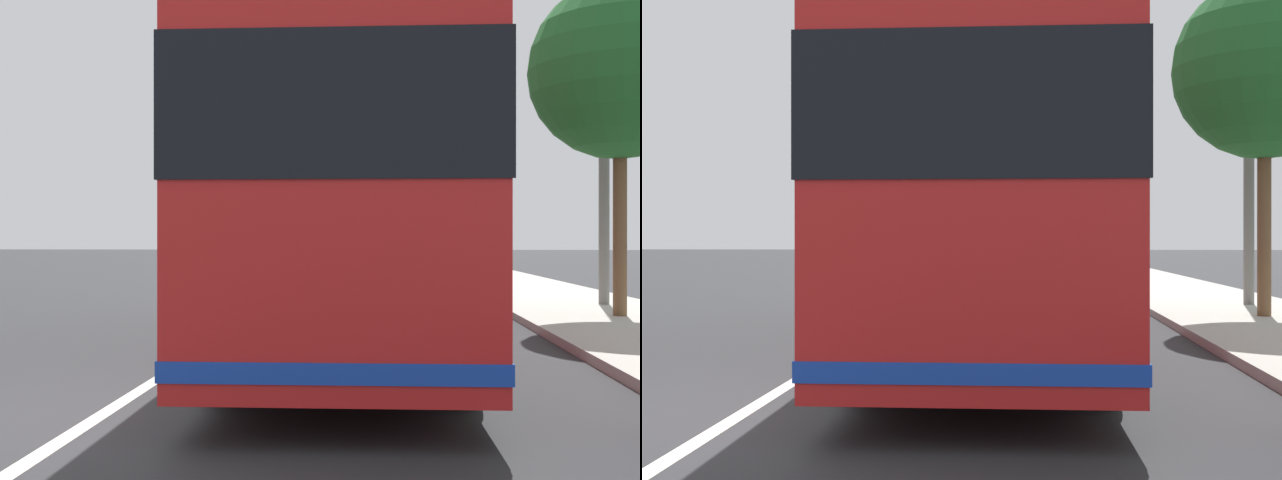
{
  "view_description": "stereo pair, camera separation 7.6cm",
  "coord_description": "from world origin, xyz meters",
  "views": [
    {
      "loc": [
        -6.94,
        -2.45,
        1.57
      ],
      "look_at": [
        3.79,
        -1.68,
        1.56
      ],
      "focal_mm": 44.16,
      "sensor_mm": 36.0,
      "label": 1
    },
    {
      "loc": [
        -6.94,
        -2.53,
        1.57
      ],
      "look_at": [
        3.79,
        -1.68,
        1.56
      ],
      "focal_mm": 44.16,
      "sensor_mm": 36.0,
      "label": 2
    }
  ],
  "objects": [
    {
      "name": "ground_plane",
      "position": [
        0.0,
        0.0,
        0.0
      ],
      "size": [
        220.0,
        220.0,
        0.0
      ],
      "primitive_type": "plane",
      "color": "#2D2D30"
    },
    {
      "name": "sidewalk_curb",
      "position": [
        10.0,
        -6.92,
        0.07
      ],
      "size": [
        110.0,
        3.6,
        0.14
      ],
      "primitive_type": "cube",
      "color": "#B2ADA3",
      "rests_on": "ground"
    },
    {
      "name": "lane_divider_line",
      "position": [
        10.0,
        0.0,
        0.0
      ],
      "size": [
        110.0,
        0.16,
        0.01
      ],
      "primitive_type": "cube",
      "color": "silver",
      "rests_on": "ground"
    },
    {
      "name": "coach_bus",
      "position": [
        4.4,
        -2.05,
        2.03
      ],
      "size": [
        11.45,
        2.79,
        3.54
      ],
      "rotation": [
        0.0,
        0.0,
        0.02
      ],
      "color": "red",
      "rests_on": "ground"
    },
    {
      "name": "car_oncoming",
      "position": [
        39.34,
        -2.6,
        0.72
      ],
      "size": [
        4.23,
        1.82,
        1.5
      ],
      "rotation": [
        0.0,
        0.0,
        -0.01
      ],
      "color": "#2D7238",
      "rests_on": "ground"
    },
    {
      "name": "car_side_street",
      "position": [
        35.37,
        2.22,
        0.75
      ],
      "size": [
        4.42,
        2.1,
        1.56
      ],
      "rotation": [
        0.0,
        0.0,
        3.21
      ],
      "color": "black",
      "rests_on": "ground"
    },
    {
      "name": "car_far_distant",
      "position": [
        29.97,
        1.89,
        0.65
      ],
      "size": [
        4.18,
        1.93,
        1.36
      ],
      "rotation": [
        0.0,
        0.0,
        3.11
      ],
      "color": "black",
      "rests_on": "ground"
    },
    {
      "name": "roadside_tree_mid_block",
      "position": [
        8.13,
        -7.0,
        4.75
      ],
      "size": [
        3.38,
        3.38,
        6.46
      ],
      "color": "brown",
      "rests_on": "ground"
    },
    {
      "name": "utility_pole",
      "position": [
        10.78,
        -7.46,
        4.43
      ],
      "size": [
        0.23,
        0.23,
        8.86
      ],
      "primitive_type": "cylinder",
      "color": "slate",
      "rests_on": "ground"
    }
  ]
}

